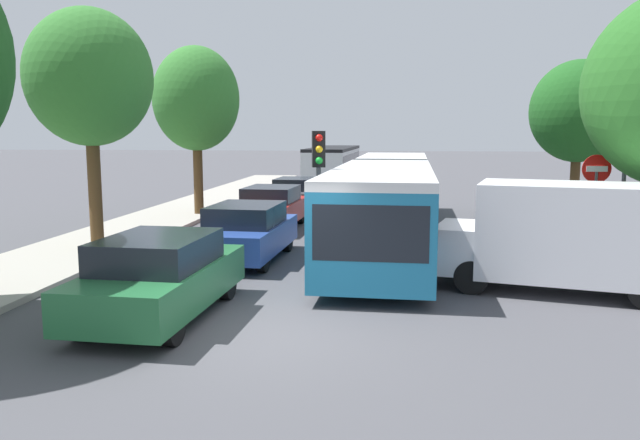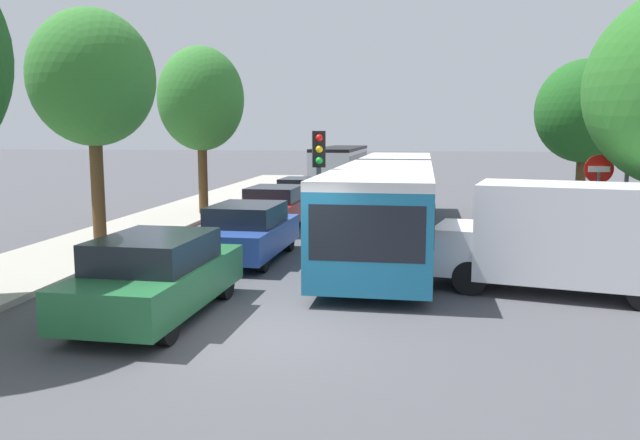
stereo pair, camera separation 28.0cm
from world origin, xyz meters
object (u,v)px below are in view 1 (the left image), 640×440
object	(u,v)px
white_van	(568,234)
queued_car_graphite	(296,194)
queued_car_green	(160,276)
no_entry_sign	(595,193)
tree_left_mid	(89,79)
queued_car_red	(272,207)
direction_sign_post	(625,166)
city_bus_rear	(334,162)
traffic_light	(319,167)
tree_left_far	(195,102)
queued_car_blue	(247,232)
tree_right_mid	(578,114)
articulated_bus	(388,195)

from	to	relation	value
white_van	queued_car_graphite	bearing A→B (deg)	-45.54
queued_car_green	no_entry_sign	xyz separation A→B (m)	(9.17, 5.50, 1.10)
queued_car_green	tree_left_mid	distance (m)	8.34
queued_car_red	no_entry_sign	xyz separation A→B (m)	(9.22, -5.20, 1.12)
queued_car_graphite	direction_sign_post	world-z (taller)	direction_sign_post
direction_sign_post	city_bus_rear	bearing A→B (deg)	-80.03
white_van	traffic_light	xyz separation A→B (m)	(-5.53, 2.04, 1.26)
queued_car_red	traffic_light	bearing A→B (deg)	-155.45
white_van	tree_left_far	world-z (taller)	tree_left_far
queued_car_red	direction_sign_post	size ratio (longest dim) A/B	1.21
queued_car_green	queued_car_red	bearing A→B (deg)	2.84
queued_car_green	white_van	xyz separation A→B (m)	(7.84, 2.80, 0.47)
queued_car_green	tree_left_far	world-z (taller)	tree_left_far
queued_car_red	tree_left_far	size ratio (longest dim) A/B	0.65
white_van	tree_left_mid	size ratio (longest dim) A/B	0.79
queued_car_graphite	traffic_light	bearing A→B (deg)	-165.51
white_van	traffic_light	distance (m)	6.03
queued_car_green	no_entry_sign	distance (m)	10.75
queued_car_blue	tree_right_mid	size ratio (longest dim) A/B	0.73
city_bus_rear	queued_car_green	xyz separation A→B (m)	(-0.19, -30.34, -0.59)
queued_car_green	tree_left_far	bearing A→B (deg)	17.67
queued_car_graphite	direction_sign_post	bearing A→B (deg)	-134.05
queued_car_red	queued_car_graphite	bearing A→B (deg)	2.22
queued_car_graphite	queued_car_blue	bearing A→B (deg)	-175.41
queued_car_graphite	articulated_bus	bearing A→B (deg)	-147.12
queued_car_graphite	queued_car_green	bearing A→B (deg)	-177.36
traffic_light	direction_sign_post	xyz separation A→B (m)	(7.51, 0.65, 0.05)
articulated_bus	no_entry_sign	bearing A→B (deg)	57.43
traffic_light	no_entry_sign	size ratio (longest dim) A/B	1.21
direction_sign_post	no_entry_sign	bearing A→B (deg)	-11.82
tree_left_far	tree_left_mid	bearing A→B (deg)	-94.57
tree_left_far	queued_car_blue	bearing A→B (deg)	-63.79
queued_car_red	tree_right_mid	distance (m)	11.69
queued_car_green	queued_car_blue	bearing A→B (deg)	-1.31
articulated_bus	no_entry_sign	distance (m)	6.26
queued_car_graphite	direction_sign_post	distance (m)	14.45
queued_car_green	tree_right_mid	distance (m)	17.53
queued_car_green	white_van	size ratio (longest dim) A/B	0.84
direction_sign_post	white_van	bearing A→B (deg)	42.44
white_van	no_entry_sign	distance (m)	3.07
traffic_light	tree_right_mid	size ratio (longest dim) A/B	0.57
queued_car_graphite	tree_right_mid	xyz separation A→B (m)	(10.87, -2.50, 3.30)
queued_car_blue	no_entry_sign	world-z (taller)	no_entry_sign
tree_right_mid	no_entry_sign	bearing A→B (deg)	-101.95
white_van	tree_left_mid	xyz separation A→B (m)	(-12.02, 3.17, 3.58)
queued_car_green	white_van	distance (m)	8.34
city_bus_rear	queued_car_blue	xyz separation A→B (m)	(0.16, -25.08, -0.61)
queued_car_green	queued_car_graphite	distance (m)	15.90
white_van	direction_sign_post	world-z (taller)	direction_sign_post
traffic_light	tree_left_far	world-z (taller)	tree_left_far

